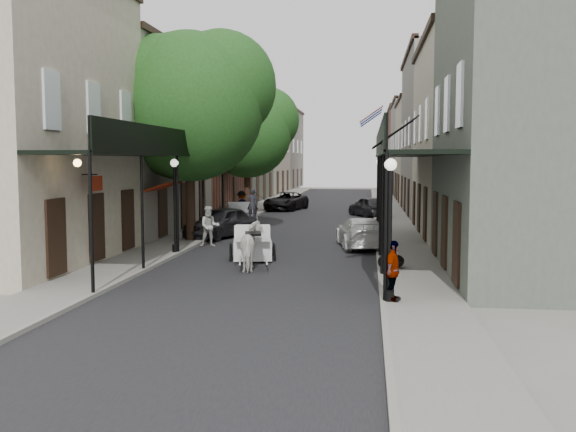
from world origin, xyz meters
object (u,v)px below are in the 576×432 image
(car_left_mid, at_px, (241,215))
(horse, at_px, (253,246))
(tree_far, at_px, (253,129))
(carriage, at_px, (252,231))
(car_right_near, at_px, (361,233))
(car_right_far, at_px, (369,206))
(car_left_far, at_px, (286,201))
(pedestrian_sidewalk_right, at_px, (393,271))
(tree_near, at_px, (199,101))
(car_left_near, at_px, (221,222))
(lamppost_left, at_px, (175,204))
(pedestrian_sidewalk_left, at_px, (242,205))
(lamppost_right_near, at_px, (390,227))
(lamppost_right_far, at_px, (378,191))
(pedestrian_walking, at_px, (210,226))

(car_left_mid, bearing_deg, horse, -93.80)
(tree_far, relative_size, carriage, 3.11)
(tree_far, xyz_separation_m, car_right_near, (7.49, -15.18, -5.18))
(car_left_mid, xyz_separation_m, car_right_far, (7.20, 7.59, 0.00))
(car_left_far, bearing_deg, pedestrian_sidewalk_right, -65.13)
(carriage, bearing_deg, tree_far, 89.21)
(car_left_mid, bearing_deg, car_right_far, 29.67)
(pedestrian_sidewalk_right, bearing_deg, tree_near, 49.08)
(carriage, height_order, car_left_mid, carriage)
(car_left_near, bearing_deg, car_left_mid, 112.91)
(lamppost_left, relative_size, car_left_mid, 0.88)
(horse, relative_size, carriage, 0.71)
(lamppost_left, relative_size, horse, 1.89)
(horse, xyz_separation_m, car_left_far, (-2.28, 26.49, -0.14))
(pedestrian_sidewalk_left, bearing_deg, lamppost_left, 57.25)
(lamppost_right_near, xyz_separation_m, pedestrian_sidewalk_right, (0.10, 0.00, -1.14))
(lamppost_right_near, distance_m, lamppost_left, 11.46)
(lamppost_right_far, bearing_deg, horse, -106.53)
(lamppost_right_near, relative_size, car_left_far, 0.75)
(lamppost_left, xyz_separation_m, horse, (3.72, -3.11, -1.22))
(carriage, height_order, pedestrian_walking, carriage)
(tree_near, relative_size, car_right_far, 2.35)
(horse, relative_size, car_right_near, 0.43)
(car_left_mid, height_order, car_right_near, car_left_mid)
(lamppost_left, bearing_deg, tree_near, 91.34)
(tree_far, height_order, car_left_mid, tree_far)
(lamppost_right_near, height_order, horse, lamppost_right_near)
(car_left_mid, relative_size, car_right_far, 1.03)
(carriage, xyz_separation_m, car_right_near, (4.12, 3.58, -0.42))
(car_left_mid, xyz_separation_m, car_right_near, (6.84, -7.78, -0.04))
(tree_far, height_order, pedestrian_walking, tree_far)
(lamppost_right_far, distance_m, pedestrian_sidewalk_right, 20.03)
(car_right_near, bearing_deg, pedestrian_walking, -5.61)
(horse, xyz_separation_m, car_left_mid, (-3.22, 13.89, -0.13))
(car_left_mid, relative_size, car_left_far, 0.86)
(lamppost_left, bearing_deg, car_left_far, 86.49)
(pedestrian_sidewalk_left, relative_size, car_left_far, 0.36)
(pedestrian_sidewalk_right, distance_m, car_left_far, 32.13)
(horse, relative_size, car_right_far, 0.48)
(lamppost_left, height_order, pedestrian_walking, lamppost_left)
(tree_far, xyz_separation_m, car_left_far, (1.58, 5.21, -5.15))
(tree_near, height_order, car_left_mid, tree_near)
(lamppost_right_near, bearing_deg, car_left_far, 102.16)
(tree_far, relative_size, pedestrian_sidewalk_left, 4.86)
(tree_near, height_order, tree_far, tree_near)
(pedestrian_sidewalk_right, xyz_separation_m, car_left_mid, (-7.80, 18.78, -0.22))
(pedestrian_sidewalk_left, height_order, car_left_far, pedestrian_sidewalk_left)
(tree_near, xyz_separation_m, pedestrian_walking, (0.83, -1.55, -5.60))
(lamppost_right_near, relative_size, car_left_near, 0.84)
(horse, bearing_deg, car_left_mid, -87.94)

